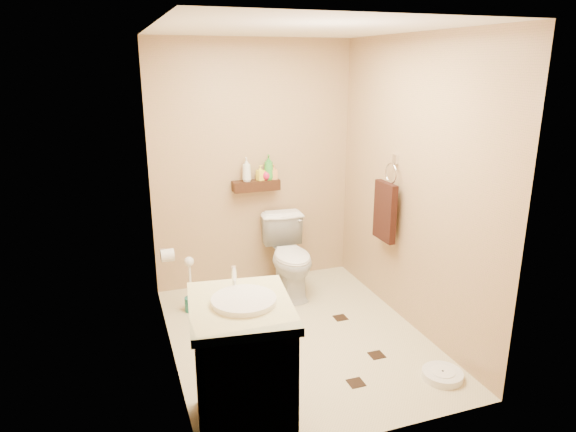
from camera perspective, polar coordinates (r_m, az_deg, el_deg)
name	(u,v)px	position (r m, az deg, el deg)	size (l,w,h in m)	color
ground	(297,336)	(4.36, 1.01, -13.21)	(2.50, 2.50, 0.00)	beige
wall_back	(253,166)	(5.06, -3.86, 5.58)	(2.00, 0.04, 2.40)	tan
wall_front	(378,251)	(2.82, 10.01, -3.81)	(2.00, 0.04, 2.40)	tan
wall_left	(164,208)	(3.68, -13.64, 0.89)	(0.04, 2.50, 2.40)	tan
wall_right	(412,186)	(4.34, 13.59, 3.27)	(0.04, 2.50, 2.40)	tan
ceiling	(299,28)	(3.78, 1.21, 20.13)	(2.00, 2.50, 0.02)	white
wall_shelf	(256,185)	(5.03, -3.57, 3.40)	(0.46, 0.14, 0.10)	#3A1C0F
floor_accents	(305,338)	(4.33, 1.86, -13.38)	(1.18, 1.40, 0.01)	black
toilet	(290,256)	(4.98, 0.21, -4.51)	(0.42, 0.73, 0.74)	white
vanity	(242,367)	(3.18, -5.10, -16.39)	(0.67, 0.77, 1.00)	brown
bathroom_scale	(442,375)	(4.00, 16.78, -16.53)	(0.30, 0.30, 0.06)	white
toilet_brush	(191,292)	(4.76, -10.75, -8.32)	(0.12, 0.12, 0.52)	#1A6B66
towel_ring	(385,209)	(4.57, 10.78, 0.80)	(0.12, 0.30, 0.76)	silver
toilet_paper	(167,255)	(4.49, -13.26, -4.27)	(0.12, 0.11, 0.12)	white
bottle_a	(247,169)	(4.97, -4.62, 5.17)	(0.09, 0.09, 0.23)	silver
bottle_b	(260,173)	(5.01, -3.09, 4.82)	(0.07, 0.07, 0.15)	yellow
bottle_c	(266,173)	(5.03, -2.44, 4.78)	(0.10, 0.10, 0.13)	#D71943
bottle_d	(269,167)	(5.02, -2.16, 5.45)	(0.10, 0.10, 0.25)	green
bottle_e	(274,172)	(5.05, -1.61, 4.91)	(0.06, 0.07, 0.14)	#EB934E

